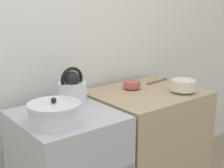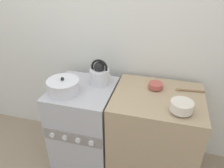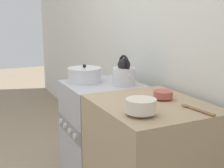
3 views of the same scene
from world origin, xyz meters
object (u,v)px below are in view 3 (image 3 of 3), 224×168
Objects in this scene: cooking_pot at (85,75)px; enamel_bowl at (141,106)px; small_ceramic_bowl at (163,95)px; kettle at (124,74)px; stove at (103,135)px.

enamel_bowl is at bearing -2.57° from cooking_pot.
enamel_bowl is at bearing -53.82° from small_ceramic_bowl.
enamel_bowl is (0.69, -0.26, -0.03)m from kettle.
kettle reaches higher than enamel_bowl.
cooking_pot is 2.20× the size of small_ceramic_bowl.
cooking_pot is 0.93m from enamel_bowl.
kettle is 0.74m from enamel_bowl.
stove is 3.70× the size of kettle.
kettle is at bearing 45.54° from stove.
small_ceramic_bowl is at bearing 1.84° from kettle.
enamel_bowl reaches higher than stove.
kettle reaches higher than small_ceramic_bowl.
enamel_bowl reaches higher than small_ceramic_bowl.
small_ceramic_bowl is (0.61, 0.14, 0.46)m from stove.
cooking_pot is at bearing 177.43° from enamel_bowl.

